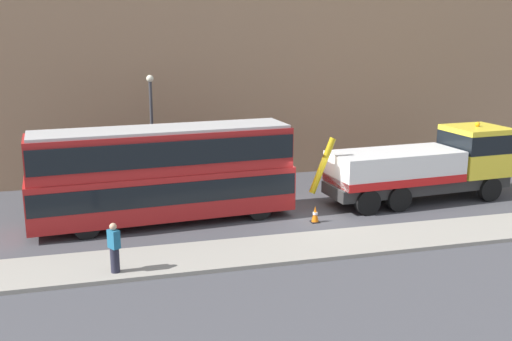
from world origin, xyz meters
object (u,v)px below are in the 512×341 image
object	(u,v)px
pedestrian_onlooker	(114,248)
traffic_cone_near_bus	(315,215)
double_decker_bus	(163,171)
recovery_tow_truck	(427,165)
street_lamp	(152,122)

from	to	relation	value
pedestrian_onlooker	traffic_cone_near_bus	bearing A→B (deg)	-8.26
double_decker_bus	traffic_cone_near_bus	size ratio (longest dim) A/B	15.51
double_decker_bus	traffic_cone_near_bus	distance (m)	6.67
recovery_tow_truck	double_decker_bus	xyz separation A→B (m)	(-12.44, -0.04, 0.47)
recovery_tow_truck	traffic_cone_near_bus	world-z (taller)	recovery_tow_truck
double_decker_bus	pedestrian_onlooker	bearing A→B (deg)	-117.24
recovery_tow_truck	double_decker_bus	bearing A→B (deg)	175.79
double_decker_bus	traffic_cone_near_bus	xyz separation A→B (m)	(6.15, -1.74, -1.89)
street_lamp	recovery_tow_truck	bearing A→B (deg)	-23.53
pedestrian_onlooker	street_lamp	world-z (taller)	street_lamp
pedestrian_onlooker	traffic_cone_near_bus	world-z (taller)	pedestrian_onlooker
recovery_tow_truck	street_lamp	xyz separation A→B (m)	(-12.36, 5.38, 1.71)
double_decker_bus	street_lamp	size ratio (longest dim) A/B	1.92
recovery_tow_truck	double_decker_bus	size ratio (longest dim) A/B	0.92
recovery_tow_truck	pedestrian_onlooker	bearing A→B (deg)	-164.20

